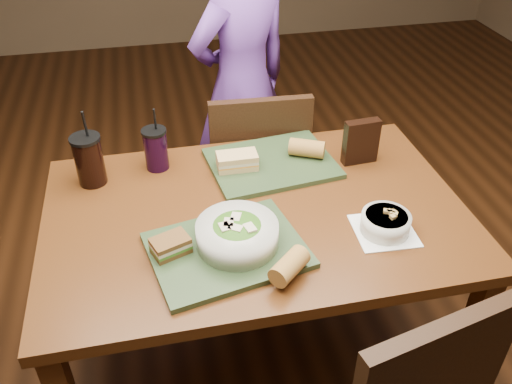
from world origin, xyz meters
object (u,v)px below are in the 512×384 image
baguette_far (307,148)px  cup_berry (156,149)px  dining_table (256,232)px  tray_far (272,163)px  tray_near (227,250)px  soup_bowl (385,223)px  sandwich_far (237,161)px  salad_bowl (237,233)px  cup_cola (89,160)px  chair_far (256,176)px  baguette_near (289,266)px  diner (242,85)px  chip_bag (361,142)px  sandwich_near (171,245)px

baguette_far → cup_berry: 0.52m
dining_table → cup_berry: 0.45m
tray_far → tray_near: bearing=-119.0°
soup_bowl → sandwich_far: (-0.37, 0.40, 0.01)m
salad_bowl → cup_cola: 0.59m
chair_far → tray_far: 0.40m
salad_bowl → soup_bowl: size_ratio=1.26×
salad_bowl → cup_berry: 0.51m
sandwich_far → baguette_near: bearing=-85.7°
tray_far → cup_berry: (-0.39, 0.07, 0.07)m
soup_bowl → baguette_near: bearing=-158.1°
chair_far → soup_bowl: bearing=-72.0°
chair_far → cup_berry: 0.56m
diner → baguette_near: size_ratio=12.37×
dining_table → baguette_far: bearing=46.3°
baguette_near → chip_bag: (0.39, 0.51, 0.03)m
chair_far → baguette_near: bearing=-96.2°
cup_berry → tray_far: bearing=-10.6°
chip_bag → chair_far: bearing=126.7°
soup_bowl → tray_far: bearing=120.3°
tray_far → sandwich_far: 0.13m
chair_far → diner: (0.02, 0.41, 0.23)m
sandwich_near → sandwich_far: 0.46m
sandwich_far → diner: bearing=77.9°
salad_bowl → baguette_near: (0.11, -0.15, -0.01)m
cup_berry → sandwich_near: bearing=-89.1°
diner → tray_near: 1.15m
chip_bag → cup_cola: bearing=171.7°
dining_table → soup_bowl: soup_bowl is taller
chair_far → cup_cola: 0.75m
sandwich_near → chip_bag: bearing=27.3°
tray_near → chip_bag: chip_bag is taller
soup_bowl → baguette_far: baguette_far is taller
baguette_near → cup_cola: 0.78m
tray_far → cup_cola: bearing=177.4°
tray_far → cup_berry: cup_berry is taller
sandwich_far → salad_bowl: bearing=-100.5°
diner → tray_far: diner is taller
dining_table → cup_berry: size_ratio=5.69×
baguette_near → cup_cola: bearing=132.2°
diner → baguette_far: 0.72m
salad_bowl → baguette_near: size_ratio=1.97×
tray_near → soup_bowl: 0.47m
tray_far → sandwich_near: size_ratio=3.53×
dining_table → cup_berry: (-0.28, 0.31, 0.17)m
cup_cola → dining_table: bearing=-28.0°
dining_table → chair_far: chair_far is taller
dining_table → soup_bowl: 0.41m
soup_bowl → sandwich_far: sandwich_far is taller
tray_near → baguette_near: bearing=-43.9°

